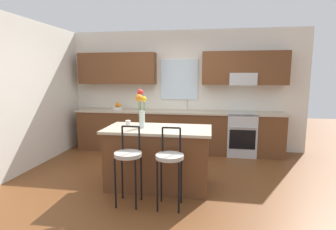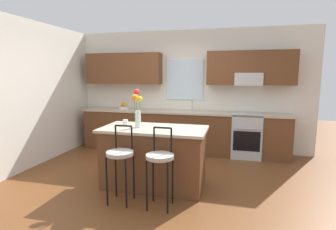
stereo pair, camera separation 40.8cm
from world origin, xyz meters
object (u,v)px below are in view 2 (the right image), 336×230
object	(u,v)px
bar_stool_middle	(160,160)
fruit_bowl_oranges	(124,107)
flower_vase	(137,107)
kitchen_island	(154,157)
mug_ceramic	(125,123)
oven_range	(246,135)
bar_stool_near	(120,157)

from	to	relation	value
bar_stool_middle	fruit_bowl_oranges	world-z (taller)	fruit_bowl_oranges
flower_vase	bar_stool_middle	bearing A→B (deg)	-48.13
kitchen_island	bar_stool_middle	distance (m)	0.70
bar_stool_middle	flower_vase	world-z (taller)	flower_vase
kitchen_island	mug_ceramic	distance (m)	0.71
flower_vase	fruit_bowl_oranges	world-z (taller)	flower_vase
mug_ceramic	fruit_bowl_oranges	world-z (taller)	fruit_bowl_oranges
kitchen_island	fruit_bowl_oranges	size ratio (longest dim) A/B	6.62
oven_range	mug_ceramic	distance (m)	2.70
flower_vase	mug_ceramic	xyz separation A→B (m)	(-0.24, 0.11, -0.27)
kitchen_island	fruit_bowl_oranges	xyz separation A→B (m)	(-1.34, 1.93, 0.51)
oven_range	flower_vase	xyz separation A→B (m)	(-1.68, -1.94, 0.78)
bar_stool_near	mug_ceramic	xyz separation A→B (m)	(-0.22, 0.69, 0.33)
bar_stool_near	fruit_bowl_oranges	bearing A→B (deg)	112.60
mug_ceramic	kitchen_island	bearing A→B (deg)	-8.72
flower_vase	mug_ceramic	distance (m)	0.38
bar_stool_near	mug_ceramic	bearing A→B (deg)	107.43
flower_vase	fruit_bowl_oranges	distance (m)	2.26
kitchen_island	bar_stool_middle	size ratio (longest dim) A/B	1.52
flower_vase	kitchen_island	bearing A→B (deg)	7.03
oven_range	bar_stool_middle	bearing A→B (deg)	-114.63
kitchen_island	flower_vase	size ratio (longest dim) A/B	2.74
mug_ceramic	fruit_bowl_oranges	size ratio (longest dim) A/B	0.37
kitchen_island	mug_ceramic	world-z (taller)	mug_ceramic
bar_stool_middle	fruit_bowl_oranges	distance (m)	3.04
flower_vase	oven_range	bearing A→B (deg)	49.01
fruit_bowl_oranges	oven_range	bearing A→B (deg)	-0.61
oven_range	kitchen_island	xyz separation A→B (m)	(-1.43, -1.90, 0.00)
kitchen_island	bar_stool_near	bearing A→B (deg)	-114.01
bar_stool_near	fruit_bowl_oranges	size ratio (longest dim) A/B	4.34
fruit_bowl_oranges	bar_stool_near	bearing A→B (deg)	-67.40
oven_range	flower_vase	bearing A→B (deg)	-130.99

